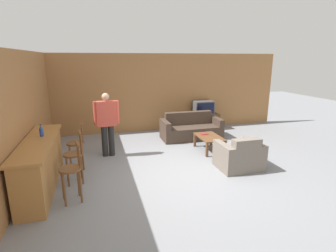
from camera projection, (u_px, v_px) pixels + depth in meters
ground_plane at (185, 173)px, 5.74m from camera, size 24.00×24.00×0.00m
wall_back at (150, 93)px, 8.86m from camera, size 9.40×0.08×2.60m
wall_left at (30, 111)px, 5.84m from camera, size 0.08×8.70×2.60m
bar_counter at (41, 164)px, 4.99m from camera, size 0.55×2.46×0.95m
bar_chair_near at (71, 172)px, 4.48m from camera, size 0.44×0.44×1.05m
bar_chair_mid at (74, 157)px, 5.17m from camera, size 0.43×0.43×1.05m
bar_chair_far at (76, 146)px, 5.84m from camera, size 0.41×0.41×1.05m
couch_far at (191, 129)px, 8.20m from camera, size 1.85×0.82×0.79m
armchair_near at (240, 156)px, 5.90m from camera, size 0.94×0.78×0.77m
coffee_table at (209, 139)px, 7.05m from camera, size 0.58×0.93×0.40m
tv_unit at (203, 121)px, 9.26m from camera, size 1.08×0.56×0.56m
tv at (203, 107)px, 9.13m from camera, size 0.68×0.45×0.45m
bottle at (41, 131)px, 5.10m from camera, size 0.07×0.07×0.24m
book_on_table at (204, 134)px, 7.23m from camera, size 0.24×0.17×0.02m
person_by_window at (107, 121)px, 6.54m from camera, size 0.62×0.20×1.62m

